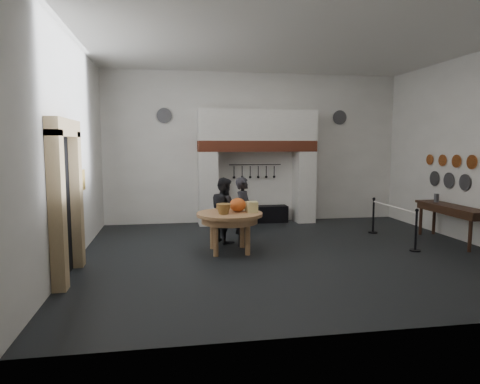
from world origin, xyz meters
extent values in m
cube|color=black|center=(0.00, 0.00, 0.00)|extent=(9.00, 8.00, 0.02)
cube|color=silver|center=(0.00, 0.00, 4.50)|extent=(9.00, 8.00, 0.02)
cube|color=white|center=(0.00, 4.00, 2.25)|extent=(9.00, 0.02, 4.50)
cube|color=white|center=(0.00, -4.00, 2.25)|extent=(9.00, 0.02, 4.50)
cube|color=white|center=(-4.50, 0.00, 2.25)|extent=(0.02, 8.00, 4.50)
cube|color=white|center=(4.50, 0.00, 2.25)|extent=(0.02, 8.00, 4.50)
cube|color=silver|center=(-1.48, 3.65, 1.07)|extent=(0.55, 0.70, 2.15)
cube|color=silver|center=(1.48, 3.65, 1.07)|extent=(0.55, 0.70, 2.15)
cube|color=#9E442B|center=(0.00, 3.65, 2.31)|extent=(3.50, 0.72, 0.32)
cube|color=silver|center=(0.00, 3.65, 2.92)|extent=(3.50, 0.70, 0.90)
cube|color=black|center=(0.00, 3.72, 0.25)|extent=(1.90, 0.45, 0.50)
cylinder|color=black|center=(0.00, 3.92, 1.75)|extent=(1.60, 0.02, 0.02)
cube|color=black|center=(-4.47, -1.00, 1.25)|extent=(0.04, 1.10, 2.50)
cube|color=tan|center=(-4.38, -1.70, 1.30)|extent=(0.22, 0.30, 2.60)
cube|color=tan|center=(-4.38, -0.30, 1.30)|extent=(0.22, 0.30, 2.60)
cube|color=tan|center=(-4.38, -1.00, 2.65)|extent=(0.22, 1.70, 0.30)
cube|color=gold|center=(-4.45, 0.80, 1.60)|extent=(0.05, 0.34, 0.44)
cylinder|color=tan|center=(-1.31, 0.32, 0.84)|extent=(1.50, 1.50, 0.07)
ellipsoid|color=#E2541F|center=(-1.11, 0.42, 1.03)|extent=(0.36, 0.36, 0.31)
cube|color=#E8D88A|center=(-0.81, 0.27, 0.99)|extent=(0.22, 0.22, 0.24)
cube|color=#D1C17D|center=(-0.83, 0.57, 0.97)|extent=(0.18, 0.18, 0.20)
cone|color=olive|center=(-1.46, 0.17, 0.98)|extent=(0.33, 0.33, 0.22)
ellipsoid|color=#AB7F3C|center=(-1.41, 0.67, 0.94)|extent=(0.31, 0.18, 0.13)
imported|color=black|center=(-0.89, 0.89, 0.80)|extent=(0.62, 0.70, 1.61)
imported|color=black|center=(-1.29, 1.29, 0.79)|extent=(0.82, 0.92, 1.58)
cube|color=#321D12|center=(4.10, 0.35, 0.87)|extent=(0.55, 2.20, 0.06)
cylinder|color=#4F4F54|center=(4.10, 0.95, 1.01)|extent=(0.12, 0.12, 0.22)
cylinder|color=#C6662D|center=(4.46, 0.20, 1.95)|extent=(0.03, 0.34, 0.34)
cylinder|color=#C6662D|center=(4.46, 0.75, 1.95)|extent=(0.03, 0.32, 0.32)
cylinder|color=#C6662D|center=(4.46, 1.30, 1.95)|extent=(0.03, 0.30, 0.30)
cylinder|color=#C6662D|center=(4.46, 1.85, 1.95)|extent=(0.03, 0.28, 0.28)
cylinder|color=#4C4C51|center=(4.46, 0.40, 1.45)|extent=(0.03, 0.40, 0.40)
cylinder|color=#4C4C51|center=(4.46, 1.00, 1.45)|extent=(0.03, 0.40, 0.40)
cylinder|color=#4C4C51|center=(4.46, 1.60, 1.45)|extent=(0.03, 0.40, 0.40)
cylinder|color=#4C4C51|center=(-2.70, 3.96, 3.20)|extent=(0.44, 0.03, 0.44)
cylinder|color=#4C4C51|center=(2.70, 3.96, 3.20)|extent=(0.44, 0.03, 0.44)
cylinder|color=black|center=(2.78, -0.31, 0.45)|extent=(0.05, 0.05, 0.90)
cylinder|color=black|center=(2.78, 1.69, 0.45)|extent=(0.05, 0.05, 0.90)
cylinder|color=white|center=(2.78, 0.69, 0.85)|extent=(0.04, 2.00, 0.04)
camera|label=1|loc=(-2.62, -8.84, 2.37)|focal=32.00mm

